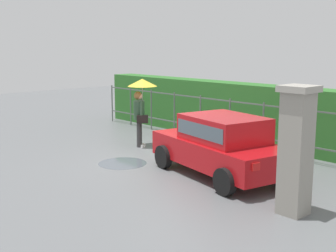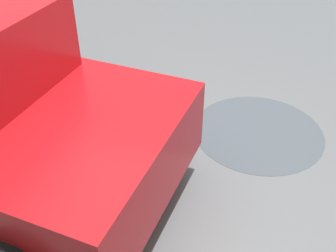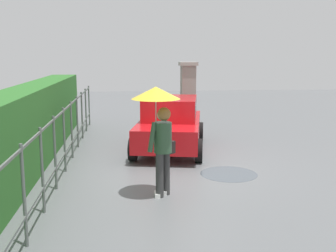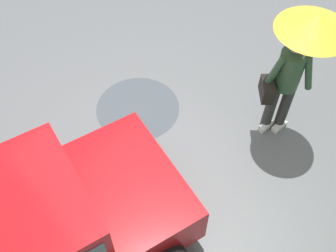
# 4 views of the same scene
# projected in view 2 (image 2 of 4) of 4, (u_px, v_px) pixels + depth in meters

# --- Properties ---
(ground_plane) EXTENTS (40.00, 40.00, 0.00)m
(ground_plane) POSITION_uv_depth(u_px,v_px,m) (165.00, 188.00, 3.43)
(ground_plane) COLOR slate
(puddle_near) EXTENTS (1.30, 1.30, 0.00)m
(puddle_near) POSITION_uv_depth(u_px,v_px,m) (258.00, 131.00, 4.06)
(puddle_near) COLOR #4C545B
(puddle_near) RESTS_ON ground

